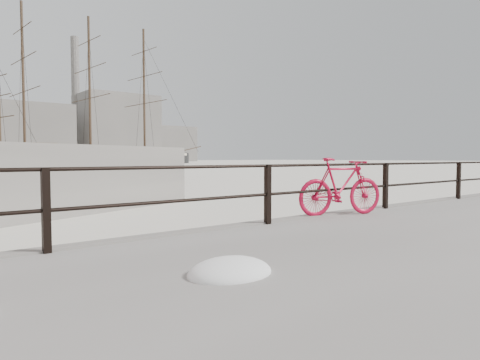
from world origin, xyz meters
TOP-DOWN VIEW (x-y plane):
  - ground at (0.00, 0.00)m, footprint 400.00×400.00m
  - guardrail at (0.00, -0.15)m, footprint 28.00×0.10m
  - bicycle at (-1.68, -0.25)m, footprint 1.85×0.80m
  - barque_black at (26.37, 92.02)m, footprint 62.75×24.47m
  - industrial_west at (20.00, 140.00)m, footprint 32.00×18.00m
  - industrial_mid at (55.00, 145.00)m, footprint 26.00×20.00m
  - industrial_east at (78.00, 150.00)m, footprint 20.00×16.00m
  - smokestack at (42.00, 150.00)m, footprint 2.80×2.80m

SIDE VIEW (x-z plane):
  - ground at x=0.00m, z-range 0.00..0.00m
  - barque_black at x=26.37m, z-range -17.34..17.34m
  - guardrail at x=0.00m, z-range 0.35..1.35m
  - bicycle at x=-1.68m, z-range 0.35..1.46m
  - industrial_east at x=78.00m, z-range 0.00..14.00m
  - industrial_west at x=20.00m, z-range 0.00..18.00m
  - industrial_mid at x=55.00m, z-range 0.00..24.00m
  - smokestack at x=42.00m, z-range 0.00..44.00m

